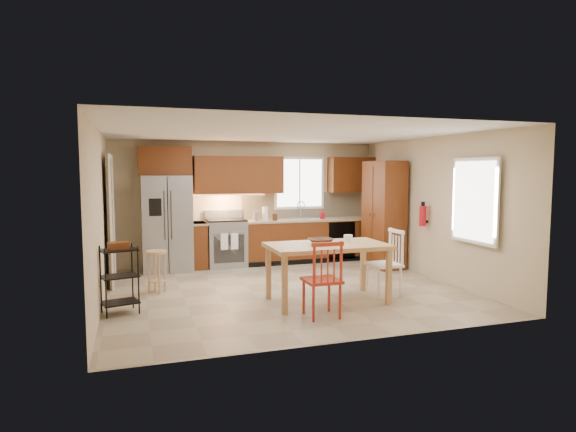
{
  "coord_description": "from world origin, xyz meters",
  "views": [
    {
      "loc": [
        -2.29,
        -7.26,
        1.9
      ],
      "look_at": [
        0.18,
        0.4,
        1.15
      ],
      "focal_mm": 30.0,
      "sensor_mm": 36.0,
      "label": 1
    }
  ],
  "objects_px": {
    "fire_extinguisher": "(423,216)",
    "table_jar": "(348,240)",
    "refrigerator": "(167,223)",
    "dining_table": "(327,273)",
    "chair_white": "(384,263)",
    "bar_stool": "(157,272)",
    "table_bowl": "(321,245)",
    "range_stove": "(226,243)",
    "pantry": "(384,214)",
    "utility_cart": "(120,280)",
    "soap_bottle": "(322,214)",
    "chair_red": "(322,279)"
  },
  "relations": [
    {
      "from": "fire_extinguisher",
      "to": "table_jar",
      "type": "xyz_separation_m",
      "value": [
        -1.89,
        -0.93,
        -0.22
      ]
    },
    {
      "from": "refrigerator",
      "to": "dining_table",
      "type": "height_order",
      "value": "refrigerator"
    },
    {
      "from": "chair_white",
      "to": "bar_stool",
      "type": "height_order",
      "value": "chair_white"
    },
    {
      "from": "chair_white",
      "to": "table_bowl",
      "type": "bearing_deg",
      "value": 92.72
    },
    {
      "from": "range_stove",
      "to": "dining_table",
      "type": "height_order",
      "value": "range_stove"
    },
    {
      "from": "pantry",
      "to": "utility_cart",
      "type": "bearing_deg",
      "value": -160.26
    },
    {
      "from": "soap_bottle",
      "to": "table_bowl",
      "type": "relative_size",
      "value": 0.55
    },
    {
      "from": "soap_bottle",
      "to": "range_stove",
      "type": "bearing_deg",
      "value": 177.6
    },
    {
      "from": "table_jar",
      "to": "refrigerator",
      "type": "bearing_deg",
      "value": 130.07
    },
    {
      "from": "dining_table",
      "to": "utility_cart",
      "type": "bearing_deg",
      "value": 173.76
    },
    {
      "from": "range_stove",
      "to": "table_jar",
      "type": "xyz_separation_m",
      "value": [
        1.29,
        -2.96,
        0.42
      ]
    },
    {
      "from": "refrigerator",
      "to": "chair_red",
      "type": "height_order",
      "value": "refrigerator"
    },
    {
      "from": "chair_red",
      "to": "table_bowl",
      "type": "height_order",
      "value": "chair_red"
    },
    {
      "from": "table_jar",
      "to": "table_bowl",
      "type": "bearing_deg",
      "value": -167.47
    },
    {
      "from": "pantry",
      "to": "table_bowl",
      "type": "height_order",
      "value": "pantry"
    },
    {
      "from": "refrigerator",
      "to": "bar_stool",
      "type": "height_order",
      "value": "refrigerator"
    },
    {
      "from": "soap_bottle",
      "to": "dining_table",
      "type": "height_order",
      "value": "soap_bottle"
    },
    {
      "from": "fire_extinguisher",
      "to": "table_bowl",
      "type": "height_order",
      "value": "fire_extinguisher"
    },
    {
      "from": "fire_extinguisher",
      "to": "dining_table",
      "type": "relative_size",
      "value": 0.21
    },
    {
      "from": "soap_bottle",
      "to": "table_jar",
      "type": "bearing_deg",
      "value": -104.44
    },
    {
      "from": "dining_table",
      "to": "table_bowl",
      "type": "xyz_separation_m",
      "value": [
        -0.11,
        0.0,
        0.43
      ]
    },
    {
      "from": "dining_table",
      "to": "range_stove",
      "type": "bearing_deg",
      "value": 106.6
    },
    {
      "from": "table_bowl",
      "to": "dining_table",
      "type": "bearing_deg",
      "value": -0.0
    },
    {
      "from": "soap_bottle",
      "to": "fire_extinguisher",
      "type": "height_order",
      "value": "fire_extinguisher"
    },
    {
      "from": "soap_bottle",
      "to": "fire_extinguisher",
      "type": "distance_m",
      "value": 2.27
    },
    {
      "from": "chair_red",
      "to": "utility_cart",
      "type": "distance_m",
      "value": 2.69
    },
    {
      "from": "chair_red",
      "to": "table_jar",
      "type": "bearing_deg",
      "value": 46.23
    },
    {
      "from": "chair_white",
      "to": "utility_cart",
      "type": "bearing_deg",
      "value": 86.06
    },
    {
      "from": "table_jar",
      "to": "chair_red",
      "type": "bearing_deg",
      "value": -133.78
    },
    {
      "from": "refrigerator",
      "to": "table_jar",
      "type": "bearing_deg",
      "value": -49.93
    },
    {
      "from": "soap_bottle",
      "to": "utility_cart",
      "type": "xyz_separation_m",
      "value": [
        -3.98,
        -2.67,
        -0.54
      ]
    },
    {
      "from": "dining_table",
      "to": "table_jar",
      "type": "height_order",
      "value": "table_jar"
    },
    {
      "from": "range_stove",
      "to": "utility_cart",
      "type": "bearing_deg",
      "value": -125.3
    },
    {
      "from": "refrigerator",
      "to": "chair_red",
      "type": "xyz_separation_m",
      "value": [
        1.71,
        -3.66,
        -0.41
      ]
    },
    {
      "from": "utility_cart",
      "to": "table_jar",
      "type": "bearing_deg",
      "value": -17.91
    },
    {
      "from": "range_stove",
      "to": "pantry",
      "type": "bearing_deg",
      "value": -18.29
    },
    {
      "from": "dining_table",
      "to": "chair_white",
      "type": "height_order",
      "value": "chair_white"
    },
    {
      "from": "refrigerator",
      "to": "utility_cart",
      "type": "xyz_separation_m",
      "value": [
        -0.8,
        -2.69,
        -0.45
      ]
    },
    {
      "from": "refrigerator",
      "to": "dining_table",
      "type": "distance_m",
      "value": 3.68
    },
    {
      "from": "dining_table",
      "to": "soap_bottle",
      "type": "bearing_deg",
      "value": 69.49
    },
    {
      "from": "bar_stool",
      "to": "table_bowl",
      "type": "bearing_deg",
      "value": -26.74
    },
    {
      "from": "fire_extinguisher",
      "to": "utility_cart",
      "type": "distance_m",
      "value": 5.22
    },
    {
      "from": "soap_bottle",
      "to": "bar_stool",
      "type": "bearing_deg",
      "value": -154.02
    },
    {
      "from": "soap_bottle",
      "to": "chair_red",
      "type": "xyz_separation_m",
      "value": [
        -1.47,
        -3.63,
        -0.49
      ]
    },
    {
      "from": "bar_stool",
      "to": "table_jar",
      "type": "bearing_deg",
      "value": -20.25
    },
    {
      "from": "bar_stool",
      "to": "utility_cart",
      "type": "bearing_deg",
      "value": -114.56
    },
    {
      "from": "refrigerator",
      "to": "soap_bottle",
      "type": "xyz_separation_m",
      "value": [
        3.18,
        -0.02,
        0.09
      ]
    },
    {
      "from": "refrigerator",
      "to": "soap_bottle",
      "type": "bearing_deg",
      "value": -0.45
    },
    {
      "from": "chair_white",
      "to": "soap_bottle",
      "type": "bearing_deg",
      "value": -3.24
    },
    {
      "from": "chair_white",
      "to": "pantry",
      "type": "bearing_deg",
      "value": -28.77
    }
  ]
}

